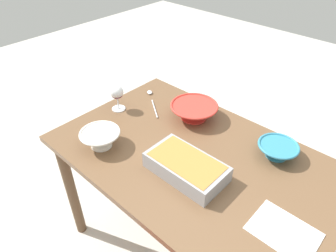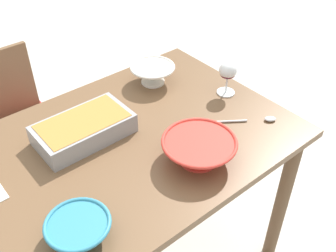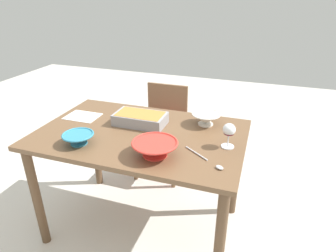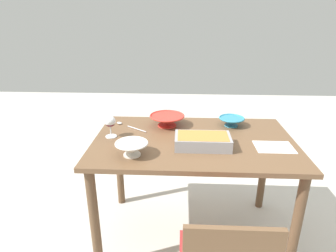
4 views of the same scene
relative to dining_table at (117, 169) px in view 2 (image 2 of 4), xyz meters
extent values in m
cube|color=brown|center=(0.00, 0.00, 0.09)|extent=(1.31, 0.84, 0.03)
cylinder|color=brown|center=(0.59, -0.36, -0.29)|extent=(0.06, 0.06, 0.75)
cylinder|color=brown|center=(0.59, 0.36, -0.29)|extent=(0.06, 0.06, 0.75)
cube|color=#B22D2D|center=(-0.12, 0.70, -0.22)|extent=(0.40, 0.41, 0.02)
cylinder|color=brown|center=(-0.30, 0.51, -0.45)|extent=(0.04, 0.04, 0.44)
cylinder|color=brown|center=(0.06, 0.51, -0.45)|extent=(0.04, 0.04, 0.44)
cylinder|color=brown|center=(0.06, 0.88, -0.45)|extent=(0.04, 0.04, 0.44)
cylinder|color=white|center=(0.55, -0.01, 0.11)|extent=(0.08, 0.08, 0.01)
cylinder|color=white|center=(0.55, -0.01, 0.15)|extent=(0.01, 0.01, 0.07)
ellipsoid|color=white|center=(0.55, -0.01, 0.22)|extent=(0.07, 0.07, 0.07)
ellipsoid|color=#4C0A19|center=(0.55, -0.01, 0.20)|extent=(0.06, 0.06, 0.04)
cube|color=#99999E|center=(-0.05, 0.11, 0.15)|extent=(0.34, 0.19, 0.07)
cube|color=#B27A38|center=(-0.05, 0.11, 0.17)|extent=(0.31, 0.17, 0.02)
cylinder|color=teal|center=(-0.28, -0.25, 0.11)|extent=(0.10, 0.10, 0.01)
cone|color=teal|center=(-0.28, -0.25, 0.14)|extent=(0.18, 0.18, 0.05)
torus|color=teal|center=(-0.28, -0.25, 0.17)|extent=(0.19, 0.19, 0.01)
cylinder|color=white|center=(0.37, 0.25, 0.11)|extent=(0.10, 0.10, 0.01)
cone|color=white|center=(0.37, 0.25, 0.15)|extent=(0.18, 0.18, 0.07)
torus|color=white|center=(0.37, 0.25, 0.18)|extent=(0.19, 0.19, 0.01)
cylinder|color=red|center=(0.19, -0.23, 0.11)|extent=(0.14, 0.14, 0.01)
cone|color=red|center=(0.19, -0.23, 0.15)|extent=(0.25, 0.25, 0.07)
torus|color=red|center=(0.19, -0.23, 0.19)|extent=(0.25, 0.25, 0.01)
cylinder|color=silver|center=(0.40, -0.15, 0.11)|extent=(0.15, 0.11, 0.01)
ellipsoid|color=silver|center=(0.55, -0.25, 0.12)|extent=(0.05, 0.05, 0.01)
camera|label=1|loc=(-0.63, 0.85, 1.06)|focal=32.69mm
camera|label=2|loc=(-0.53, -0.93, 1.05)|focal=42.87mm
camera|label=3|loc=(0.70, -1.52, 0.94)|focal=31.27mm
camera|label=4|loc=(0.08, 1.74, 0.88)|focal=30.89mm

